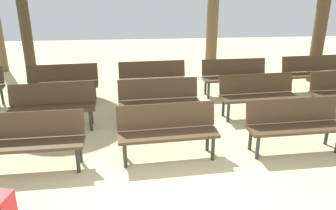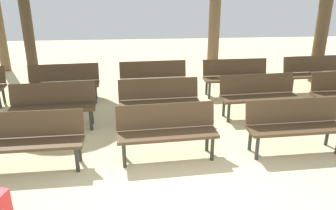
% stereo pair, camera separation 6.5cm
% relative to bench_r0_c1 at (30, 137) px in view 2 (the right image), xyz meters
% --- Properties ---
extents(bench_r0_c1, '(1.62, 0.54, 0.87)m').
position_rel_bench_r0_c1_xyz_m(bench_r0_c1, '(0.00, 0.00, 0.00)').
color(bench_r0_c1, '#4C3823').
rests_on(bench_r0_c1, ground_plane).
extents(bench_r0_c2, '(1.63, 0.60, 0.87)m').
position_rel_bench_r0_c1_xyz_m(bench_r0_c2, '(2.09, 0.15, 0.00)').
color(bench_r0_c2, '#4C3823').
rests_on(bench_r0_c2, ground_plane).
extents(bench_r0_c3, '(1.62, 0.56, 0.87)m').
position_rel_bench_r0_c1_xyz_m(bench_r0_c3, '(4.22, 0.20, 0.00)').
color(bench_r0_c3, '#4C3823').
rests_on(bench_r0_c3, ground_plane).
extents(bench_r1_c1, '(1.63, 0.60, 0.87)m').
position_rel_bench_r0_c1_xyz_m(bench_r1_c1, '(0.01, 1.47, 0.00)').
color(bench_r1_c1, '#4C3823').
rests_on(bench_r1_c1, ground_plane).
extents(bench_r1_c2, '(1.62, 0.56, 0.87)m').
position_rel_bench_r0_c1_xyz_m(bench_r1_c2, '(2.05, 1.58, 0.00)').
color(bench_r1_c2, '#4C3823').
rests_on(bench_r1_c2, ground_plane).
extents(bench_r1_c3, '(1.63, 0.59, 0.87)m').
position_rel_bench_r0_c1_xyz_m(bench_r1_c3, '(4.13, 1.72, 0.00)').
color(bench_r1_c3, '#4C3823').
rests_on(bench_r1_c3, ground_plane).
extents(bench_r2_c1, '(1.63, 0.59, 0.87)m').
position_rel_bench_r0_c1_xyz_m(bench_r2_c1, '(-0.07, 2.94, 0.00)').
color(bench_r2_c1, '#4C3823').
rests_on(bench_r2_c1, ground_plane).
extents(bench_r2_c2, '(1.62, 0.56, 0.87)m').
position_rel_bench_r0_c1_xyz_m(bench_r2_c2, '(2.01, 3.07, 0.00)').
color(bench_r2_c2, '#4C3823').
rests_on(bench_r2_c2, ground_plane).
extents(bench_r2_c3, '(1.61, 0.52, 0.87)m').
position_rel_bench_r0_c1_xyz_m(bench_r2_c3, '(4.03, 3.11, 0.00)').
color(bench_r2_c3, '#4C3823').
rests_on(bench_r2_c3, ground_plane).
extents(bench_r2_c4, '(1.63, 0.58, 0.87)m').
position_rel_bench_r0_c1_xyz_m(bench_r2_c4, '(6.12, 3.27, 0.00)').
color(bench_r2_c4, '#4C3823').
rests_on(bench_r2_c4, ground_plane).
extents(tree_3, '(0.38, 0.38, 3.40)m').
position_rel_bench_r0_c1_xyz_m(tree_3, '(4.18, 6.52, 1.20)').
color(tree_3, brown).
rests_on(tree_3, ground_plane).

